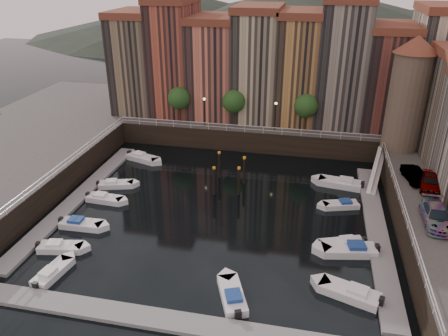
% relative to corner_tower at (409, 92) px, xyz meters
% --- Properties ---
extents(ground, '(200.00, 200.00, 0.00)m').
position_rel_corner_tower_xyz_m(ground, '(-20.00, -14.50, -10.19)').
color(ground, black).
rests_on(ground, ground).
extents(quay_far, '(80.00, 20.00, 3.00)m').
position_rel_corner_tower_xyz_m(quay_far, '(-20.00, 11.50, -8.69)').
color(quay_far, black).
rests_on(quay_far, ground).
extents(dock_left, '(2.00, 28.00, 0.35)m').
position_rel_corner_tower_xyz_m(dock_left, '(-36.20, -15.50, -10.02)').
color(dock_left, gray).
rests_on(dock_left, ground).
extents(dock_right, '(2.00, 28.00, 0.35)m').
position_rel_corner_tower_xyz_m(dock_right, '(-3.80, -15.50, -10.02)').
color(dock_right, gray).
rests_on(dock_right, ground).
extents(dock_near, '(30.00, 2.00, 0.35)m').
position_rel_corner_tower_xyz_m(dock_near, '(-20.00, -31.50, -10.02)').
color(dock_near, gray).
rests_on(dock_near, ground).
extents(mountains, '(145.00, 100.00, 18.00)m').
position_rel_corner_tower_xyz_m(mountains, '(-18.28, 95.50, -2.28)').
color(mountains, '#2D382D').
rests_on(mountains, ground).
extents(far_terrace, '(48.70, 10.30, 17.50)m').
position_rel_corner_tower_xyz_m(far_terrace, '(-16.69, 9.00, 0.76)').
color(far_terrace, '#7B684E').
rests_on(far_terrace, quay_far).
extents(corner_tower, '(5.20, 5.20, 13.80)m').
position_rel_corner_tower_xyz_m(corner_tower, '(0.00, 0.00, 0.00)').
color(corner_tower, '#6B5B4C').
rests_on(corner_tower, quay_right).
extents(promenade_trees, '(21.20, 3.20, 5.20)m').
position_rel_corner_tower_xyz_m(promenade_trees, '(-21.33, 3.70, -3.61)').
color(promenade_trees, black).
rests_on(promenade_trees, quay_far).
extents(street_lamps, '(10.36, 0.36, 4.18)m').
position_rel_corner_tower_xyz_m(street_lamps, '(-21.00, 2.70, -4.30)').
color(street_lamps, black).
rests_on(street_lamps, quay_far).
extents(railings, '(36.08, 34.04, 0.52)m').
position_rel_corner_tower_xyz_m(railings, '(-20.00, -9.62, -6.41)').
color(railings, white).
rests_on(railings, ground).
extents(gangway, '(2.78, 8.32, 3.73)m').
position_rel_corner_tower_xyz_m(gangway, '(-2.90, -4.50, -8.28)').
color(gangway, white).
rests_on(gangway, ground).
extents(mooring_pilings, '(3.61, 4.71, 3.78)m').
position_rel_corner_tower_xyz_m(mooring_pilings, '(-20.02, -9.32, -8.54)').
color(mooring_pilings, black).
rests_on(mooring_pilings, ground).
extents(boat_left_0, '(4.41, 2.28, 0.99)m').
position_rel_corner_tower_xyz_m(boat_left_0, '(-32.90, -24.95, -9.86)').
color(boat_left_0, white).
rests_on(boat_left_0, ground).
extents(boat_left_1, '(4.60, 1.78, 1.05)m').
position_rel_corner_tower_xyz_m(boat_left_1, '(-32.94, -20.97, -9.84)').
color(boat_left_1, white).
rests_on(boat_left_1, ground).
extents(boat_left_2, '(4.38, 1.79, 1.00)m').
position_rel_corner_tower_xyz_m(boat_left_2, '(-33.00, -15.58, -9.86)').
color(boat_left_2, white).
rests_on(boat_left_2, ground).
extents(boat_left_3, '(4.39, 2.65, 0.98)m').
position_rel_corner_tower_xyz_m(boat_left_3, '(-33.29, -12.09, -9.86)').
color(boat_left_3, white).
rests_on(boat_left_3, ground).
extents(boat_left_4, '(4.95, 3.07, 1.11)m').
position_rel_corner_tower_xyz_m(boat_left_4, '(-33.02, -4.17, -9.82)').
color(boat_left_4, white).
rests_on(boat_left_4, ground).
extents(boat_right_0, '(5.14, 3.28, 1.16)m').
position_rel_corner_tower_xyz_m(boat_right_0, '(-6.80, -25.82, -9.80)').
color(boat_right_0, white).
rests_on(boat_right_0, ground).
extents(boat_right_1, '(5.32, 2.76, 1.19)m').
position_rel_corner_tower_xyz_m(boat_right_1, '(-6.57, -19.91, -9.79)').
color(boat_right_1, white).
rests_on(boat_right_1, ground).
extents(boat_right_2, '(4.57, 3.02, 1.03)m').
position_rel_corner_tower_xyz_m(boat_right_2, '(-7.18, -19.02, -9.85)').
color(boat_right_2, white).
rests_on(boat_right_2, ground).
extents(boat_right_3, '(4.18, 2.54, 0.94)m').
position_rel_corner_tower_xyz_m(boat_right_3, '(-7.07, -11.44, -9.88)').
color(boat_right_3, white).
rests_on(boat_right_3, ground).
extents(boat_right_4, '(5.40, 2.67, 1.21)m').
position_rel_corner_tower_xyz_m(boat_right_4, '(-7.00, -6.36, -9.79)').
color(boat_right_4, white).
rests_on(boat_right_4, ground).
extents(boat_near_0, '(2.09, 4.32, 0.97)m').
position_rel_corner_tower_xyz_m(boat_near_0, '(-31.54, -28.41, -9.87)').
color(boat_near_0, white).
rests_on(boat_near_0, ground).
extents(boat_near_2, '(3.28, 4.84, 1.10)m').
position_rel_corner_tower_xyz_m(boat_near_2, '(-15.97, -28.12, -9.82)').
color(boat_near_2, white).
rests_on(boat_near_2, ground).
extents(car_a, '(2.48, 4.85, 1.58)m').
position_rel_corner_tower_xyz_m(car_a, '(1.35, -11.09, -6.40)').
color(car_a, gray).
rests_on(car_a, quay_right).
extents(car_b, '(2.23, 4.39, 1.38)m').
position_rel_corner_tower_xyz_m(car_b, '(0.06, -9.58, -6.50)').
color(car_b, gray).
rests_on(car_b, quay_right).
extents(car_c, '(2.34, 5.54, 1.59)m').
position_rel_corner_tower_xyz_m(car_c, '(0.52, -18.13, -6.40)').
color(car_c, gray).
rests_on(car_c, quay_right).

